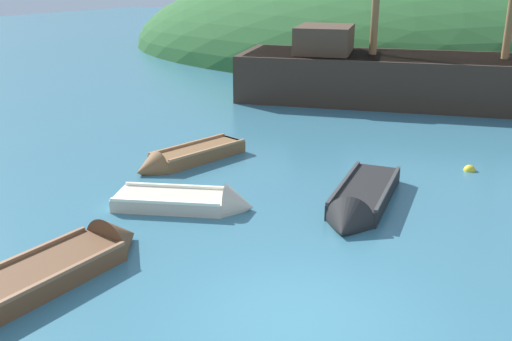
% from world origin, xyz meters
% --- Properties ---
extents(ground_plane, '(120.00, 120.00, 0.00)m').
position_xyz_m(ground_plane, '(0.00, 0.00, 0.00)').
color(ground_plane, teal).
extents(shore_hill, '(38.40, 26.49, 11.30)m').
position_xyz_m(shore_hill, '(-9.97, 31.27, 0.00)').
color(shore_hill, '#2D602D').
rests_on(shore_hill, ground).
extents(sailing_ship, '(17.85, 8.69, 13.34)m').
position_xyz_m(sailing_ship, '(-3.08, 16.53, 0.73)').
color(sailing_ship, '#38281E').
rests_on(sailing_ship, ground).
extents(rowboat_outer_right, '(3.35, 2.32, 1.05)m').
position_xyz_m(rowboat_outer_right, '(-4.14, 2.72, 0.09)').
color(rowboat_outer_right, beige).
rests_on(rowboat_outer_right, ground).
extents(rowboat_portside, '(1.66, 3.69, 0.91)m').
position_xyz_m(rowboat_portside, '(-6.40, 5.13, 0.12)').
color(rowboat_portside, brown).
rests_on(rowboat_portside, ground).
extents(rowboat_far, '(1.33, 3.94, 1.14)m').
position_xyz_m(rowboat_far, '(-4.29, -0.85, 0.11)').
color(rowboat_far, brown).
rests_on(rowboat_far, ground).
extents(rowboat_outer_left, '(1.77, 4.03, 1.07)m').
position_xyz_m(rowboat_outer_left, '(-0.91, 4.68, 0.12)').
color(rowboat_outer_left, black).
rests_on(rowboat_outer_left, ground).
extents(buoy_yellow, '(0.32, 0.32, 0.32)m').
position_xyz_m(buoy_yellow, '(0.59, 8.79, 0.00)').
color(buoy_yellow, yellow).
rests_on(buoy_yellow, ground).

